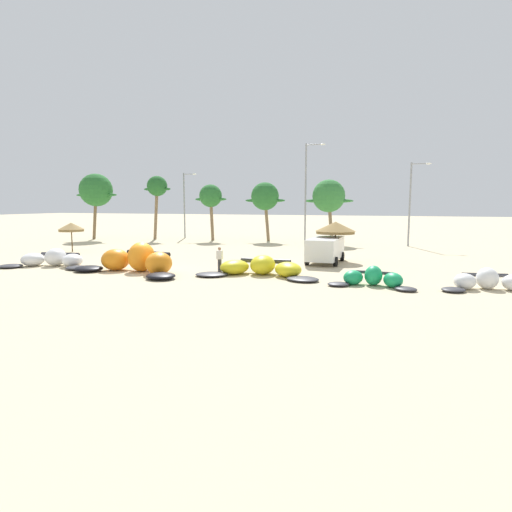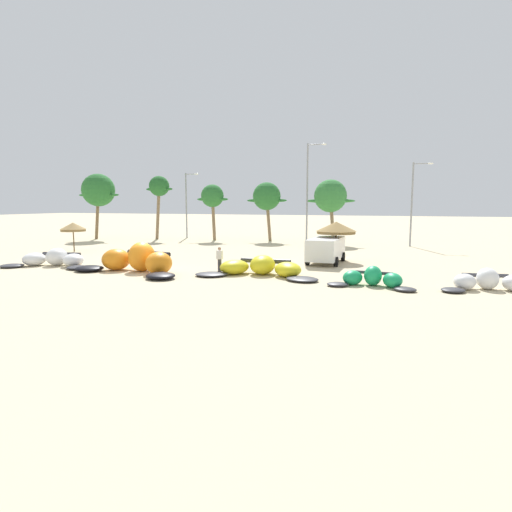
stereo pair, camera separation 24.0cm
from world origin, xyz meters
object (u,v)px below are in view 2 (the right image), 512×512
object	(u,v)px
kite_left	(137,261)
lamppost_west	(187,201)
beach_umbrella_near_van	(73,227)
palm_leftmost	(98,190)
palm_center_right	(330,196)
kite_far_left	(54,259)
palm_left	(159,188)
beach_umbrella_middle	(336,228)
kite_right_of_center	(489,282)
palm_left_of_gap	(212,197)
lamppost_west_center	(309,189)
lamppost_east_center	(414,199)
kite_left_of_center	(261,268)
palm_center_left	(267,197)
parked_van	(326,248)
person_near_kites	(220,260)
kite_center	(372,279)

from	to	relation	value
kite_left	lamppost_west	size ratio (longest dim) A/B	1.00
beach_umbrella_near_van	palm_leftmost	bearing A→B (deg)	119.70
palm_center_right	kite_far_left	bearing A→B (deg)	-124.37
kite_left	palm_left	size ratio (longest dim) A/B	1.06
beach_umbrella_middle	kite_right_of_center	bearing A→B (deg)	-42.85
palm_leftmost	palm_center_right	size ratio (longest dim) A/B	1.15
kite_right_of_center	palm_left_of_gap	bearing A→B (deg)	139.24
palm_center_right	lamppost_west_center	size ratio (longest dim) A/B	0.65
beach_umbrella_near_van	palm_center_right	world-z (taller)	palm_center_right
beach_umbrella_middle	palm_left_of_gap	world-z (taller)	palm_left_of_gap
kite_left	lamppost_west_center	size ratio (longest dim) A/B	0.76
palm_leftmost	kite_right_of_center	bearing A→B (deg)	-25.69
lamppost_east_center	palm_left_of_gap	bearing A→B (deg)	-179.79
beach_umbrella_near_van	palm_left	xyz separation A→B (m)	(0.35, 13.93, 3.97)
kite_left_of_center	lamppost_west	size ratio (longest dim) A/B	0.97
kite_right_of_center	palm_center_left	world-z (taller)	palm_center_left
kite_left_of_center	kite_right_of_center	xyz separation A→B (m)	(12.27, -0.48, -0.04)
beach_umbrella_middle	lamppost_west_center	xyz separation A→B (m)	(-4.86, 12.80, 3.35)
kite_far_left	kite_right_of_center	distance (m)	27.09
kite_right_of_center	palm_left	distance (m)	38.55
palm_left_of_gap	kite_left	bearing A→B (deg)	-77.02
palm_center_left	lamppost_east_center	distance (m)	15.90
kite_right_of_center	lamppost_west	xyz separation A→B (m)	(-29.80, 24.02, 4.16)
parked_van	kite_left_of_center	bearing A→B (deg)	-113.02
palm_left_of_gap	person_near_kites	bearing A→B (deg)	-64.14
kite_left	lamppost_west_center	bearing A→B (deg)	73.91
person_near_kites	lamppost_west	bearing A→B (deg)	122.23
parked_van	person_near_kites	bearing A→B (deg)	-130.79
kite_left	palm_center_left	bearing A→B (deg)	87.57
beach_umbrella_middle	parked_van	bearing A→B (deg)	-115.78
person_near_kites	kite_far_left	bearing A→B (deg)	-173.89
lamppost_west	lamppost_west_center	xyz separation A→B (m)	(16.05, -2.97, 1.30)
kite_far_left	kite_center	xyz separation A→B (m)	(21.45, -0.16, -0.07)
beach_umbrella_near_van	person_near_kites	size ratio (longest dim) A/B	1.63
palm_left_of_gap	lamppost_west	xyz separation A→B (m)	(-4.46, 2.17, -0.53)
kite_left_of_center	palm_center_left	xyz separation A→B (m)	(-6.81, 22.63, 4.64)
lamppost_west_center	lamppost_west	bearing A→B (deg)	169.52
beach_umbrella_near_van	palm_center_left	xyz separation A→B (m)	(13.15, 16.16, 2.86)
kite_center	beach_umbrella_near_van	bearing A→B (deg)	163.73
kite_far_left	kite_left_of_center	distance (m)	14.86
kite_far_left	lamppost_west_center	distance (m)	26.03
kite_center	palm_center_left	world-z (taller)	palm_center_left
kite_center	palm_leftmost	size ratio (longest dim) A/B	0.60
palm_center_left	palm_center_right	xyz separation A→B (m)	(7.49, -1.10, -0.01)
lamppost_west_center	kite_left_of_center	bearing A→B (deg)	-85.86
beach_umbrella_middle	parked_van	world-z (taller)	beach_umbrella_middle
palm_center_left	beach_umbrella_near_van	bearing A→B (deg)	-129.14
kite_left	palm_center_left	world-z (taller)	palm_center_left
palm_leftmost	palm_center_right	xyz separation A→B (m)	(27.37, 3.27, -0.80)
parked_van	kite_left	bearing A→B (deg)	-142.82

